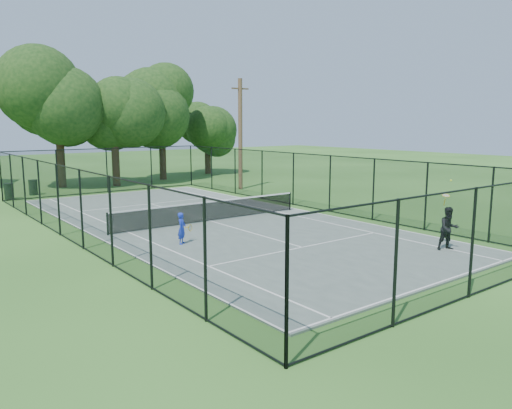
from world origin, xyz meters
TOP-DOWN VIEW (x-y plane):
  - ground at (0.00, 0.00)m, footprint 120.00×120.00m
  - tennis_court at (0.00, 0.00)m, footprint 11.00×24.00m
  - tennis_net at (0.00, 0.00)m, footprint 10.08×0.08m
  - fence at (0.00, 0.00)m, footprint 13.10×26.10m
  - tree_near_left at (-1.60, 17.72)m, footprint 6.77×6.77m
  - tree_near_mid at (1.85, 16.04)m, footprint 6.09×6.09m
  - tree_near_right at (6.63, 17.86)m, footprint 6.34×6.34m
  - tree_far_right at (12.26, 19.86)m, footprint 4.45×4.45m
  - trash_bin_left at (-5.99, 13.66)m, footprint 0.58×0.58m
  - trash_bin_right at (-4.33, 14.74)m, footprint 0.58×0.58m
  - utility_pole at (8.21, 9.00)m, footprint 1.40×0.30m
  - player_blue at (-3.28, -3.18)m, footprint 0.85×0.51m
  - player_black at (4.00, -9.89)m, footprint 0.97×0.93m

SIDE VIEW (x-z plane):
  - ground at x=0.00m, z-range 0.00..0.00m
  - tennis_court at x=0.00m, z-range 0.00..0.06m
  - trash_bin_left at x=-5.99m, z-range 0.01..1.00m
  - trash_bin_right at x=-4.33m, z-range 0.01..1.01m
  - tennis_net at x=0.00m, z-range 0.10..1.05m
  - player_blue at x=-3.28m, z-range 0.06..1.28m
  - player_black at x=4.00m, z-range -0.41..2.12m
  - fence at x=0.00m, z-range 0.00..3.00m
  - tree_far_right at x=12.26m, z-range 0.70..6.58m
  - utility_pole at x=8.21m, z-range 0.06..7.76m
  - tree_near_mid at x=1.85m, z-range 0.92..8.89m
  - tree_near_left at x=-1.60m, z-range 1.02..9.84m
  - tree_near_right at x=6.63m, z-range 1.19..9.94m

